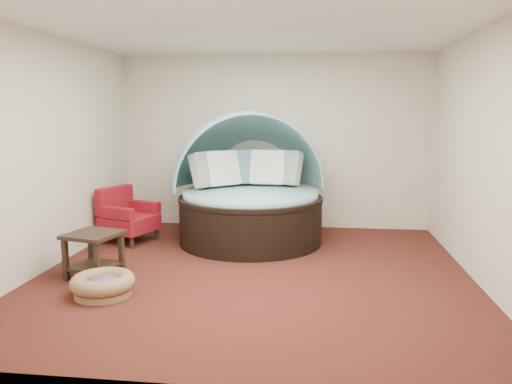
# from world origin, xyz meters

# --- Properties ---
(floor) EXTENTS (5.00, 5.00, 0.00)m
(floor) POSITION_xyz_m (0.00, 0.00, 0.00)
(floor) COLOR #4D1F16
(floor) RESTS_ON ground
(wall_back) EXTENTS (5.00, 0.00, 5.00)m
(wall_back) POSITION_xyz_m (0.00, 2.50, 1.40)
(wall_back) COLOR beige
(wall_back) RESTS_ON floor
(wall_front) EXTENTS (5.00, 0.00, 5.00)m
(wall_front) POSITION_xyz_m (0.00, -2.50, 1.40)
(wall_front) COLOR beige
(wall_front) RESTS_ON floor
(wall_left) EXTENTS (0.00, 5.00, 5.00)m
(wall_left) POSITION_xyz_m (-2.50, 0.00, 1.40)
(wall_left) COLOR beige
(wall_left) RESTS_ON floor
(wall_right) EXTENTS (0.00, 5.00, 5.00)m
(wall_right) POSITION_xyz_m (2.50, 0.00, 1.40)
(wall_right) COLOR beige
(wall_right) RESTS_ON floor
(ceiling) EXTENTS (5.00, 5.00, 0.00)m
(ceiling) POSITION_xyz_m (0.00, 0.00, 2.80)
(ceiling) COLOR white
(ceiling) RESTS_ON wall_back
(canopy_daybed) EXTENTS (2.68, 2.63, 1.91)m
(canopy_daybed) POSITION_xyz_m (-0.28, 1.52, 0.88)
(canopy_daybed) COLOR black
(canopy_daybed) RESTS_ON floor
(pet_basket) EXTENTS (0.71, 0.71, 0.23)m
(pet_basket) POSITION_xyz_m (-1.47, -0.93, 0.12)
(pet_basket) COLOR brown
(pet_basket) RESTS_ON floor
(red_armchair) EXTENTS (0.87, 0.87, 0.80)m
(red_armchair) POSITION_xyz_m (-2.05, 1.22, 0.37)
(red_armchair) COLOR black
(red_armchair) RESTS_ON floor
(side_table) EXTENTS (0.66, 0.66, 0.52)m
(side_table) POSITION_xyz_m (-1.81, -0.38, 0.34)
(side_table) COLOR black
(side_table) RESTS_ON floor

